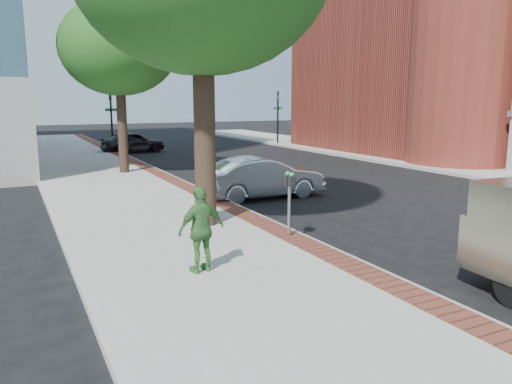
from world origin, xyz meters
TOP-DOWN VIEW (x-y plane):
  - ground at (0.00, 0.00)m, footprint 120.00×120.00m
  - sidewalk at (-1.50, 8.00)m, footprint 5.00×60.00m
  - brick_strip at (0.70, 8.00)m, footprint 0.60×60.00m
  - curb at (1.05, 8.00)m, footprint 0.10×60.00m
  - sidewalk_far at (14.50, 8.00)m, footprint 5.00×60.00m
  - church at (20.98, 13.13)m, footprint 19.00×16.00m
  - signal_near at (0.90, 22.00)m, footprint 0.70×0.15m
  - signal_far at (12.50, 22.00)m, footprint 0.70×0.15m
  - tree_far at (-0.50, 12.00)m, footprint 4.80×4.80m
  - parking_meter at (0.68, 0.01)m, footprint 0.12×0.32m
  - person_gray at (-0.51, 2.19)m, footprint 0.66×0.71m
  - person_officer at (-0.38, 2.40)m, footprint 0.85×0.97m
  - person_green at (-1.91, -1.34)m, footprint 0.97×0.55m
  - sedan_silver at (2.51, 4.92)m, footprint 4.14×1.51m
  - bg_car at (2.00, 21.35)m, footprint 3.94×1.98m

SIDE VIEW (x-z plane):
  - ground at x=0.00m, z-range 0.00..0.00m
  - sidewalk at x=-1.50m, z-range 0.00..0.15m
  - curb at x=1.05m, z-range 0.00..0.15m
  - sidewalk_far at x=14.50m, z-range 0.00..0.15m
  - brick_strip at x=0.70m, z-range 0.15..0.16m
  - bg_car at x=2.00m, z-range 0.00..1.29m
  - sedan_silver at x=2.51m, z-range 0.00..1.36m
  - person_green at x=-1.91m, z-range 0.15..1.71m
  - person_gray at x=-0.51m, z-range 0.15..1.78m
  - person_officer at x=-0.38m, z-range 0.15..1.83m
  - parking_meter at x=0.68m, z-range 0.47..1.94m
  - signal_near at x=0.90m, z-range 0.35..4.15m
  - signal_far at x=12.50m, z-range 0.35..4.15m
  - tree_far at x=-0.50m, z-range 1.73..8.87m
  - church at x=20.98m, z-range -2.94..17.46m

